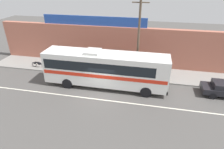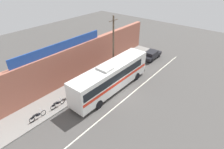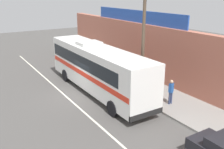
{
  "view_description": "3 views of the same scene",
  "coord_description": "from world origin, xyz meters",
  "px_view_note": "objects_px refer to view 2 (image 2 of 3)",
  "views": [
    {
      "loc": [
        4.24,
        -14.71,
        10.06
      ],
      "look_at": [
        0.83,
        1.44,
        1.53
      ],
      "focal_mm": 30.56,
      "sensor_mm": 36.0,
      "label": 1
    },
    {
      "loc": [
        -14.77,
        -10.59,
        13.77
      ],
      "look_at": [
        0.59,
        2.02,
        1.92
      ],
      "focal_mm": 29.34,
      "sensor_mm": 36.0,
      "label": 2
    },
    {
      "loc": [
        16.43,
        -7.15,
        7.55
      ],
      "look_at": [
        2.05,
        1.83,
        1.94
      ],
      "focal_mm": 40.49,
      "sensor_mm": 36.0,
      "label": 3
    }
  ],
  "objects_px": {
    "motorcycle_red": "(37,116)",
    "pedestrian_far_right": "(117,62)",
    "intercity_bus": "(111,76)",
    "pedestrian_far_left": "(68,91)",
    "motorcycle_green": "(57,104)",
    "parked_car": "(151,55)",
    "utility_pole": "(113,47)"
  },
  "relations": [
    {
      "from": "intercity_bus",
      "to": "pedestrian_far_left",
      "type": "relative_size",
      "value": 7.62
    },
    {
      "from": "motorcycle_green",
      "to": "pedestrian_far_left",
      "type": "height_order",
      "value": "pedestrian_far_left"
    },
    {
      "from": "intercity_bus",
      "to": "motorcycle_red",
      "type": "relative_size",
      "value": 6.35
    },
    {
      "from": "intercity_bus",
      "to": "utility_pole",
      "type": "bearing_deg",
      "value": 34.71
    },
    {
      "from": "pedestrian_far_right",
      "to": "pedestrian_far_left",
      "type": "distance_m",
      "value": 9.57
    },
    {
      "from": "intercity_bus",
      "to": "pedestrian_far_right",
      "type": "height_order",
      "value": "intercity_bus"
    },
    {
      "from": "motorcycle_red",
      "to": "pedestrian_far_right",
      "type": "height_order",
      "value": "pedestrian_far_right"
    },
    {
      "from": "intercity_bus",
      "to": "pedestrian_far_right",
      "type": "bearing_deg",
      "value": 31.05
    },
    {
      "from": "motorcycle_red",
      "to": "utility_pole",
      "type": "bearing_deg",
      "value": -1.9
    },
    {
      "from": "parked_car",
      "to": "utility_pole",
      "type": "height_order",
      "value": "utility_pole"
    },
    {
      "from": "motorcycle_green",
      "to": "pedestrian_far_right",
      "type": "bearing_deg",
      "value": 2.86
    },
    {
      "from": "utility_pole",
      "to": "motorcycle_green",
      "type": "bearing_deg",
      "value": 177.74
    },
    {
      "from": "intercity_bus",
      "to": "utility_pole",
      "type": "height_order",
      "value": "utility_pole"
    },
    {
      "from": "motorcycle_red",
      "to": "pedestrian_far_right",
      "type": "xyz_separation_m",
      "value": [
        13.91,
        0.55,
        0.59
      ]
    },
    {
      "from": "parked_car",
      "to": "utility_pole",
      "type": "distance_m",
      "value": 9.36
    },
    {
      "from": "motorcycle_green",
      "to": "pedestrian_far_left",
      "type": "relative_size",
      "value": 1.19
    },
    {
      "from": "motorcycle_red",
      "to": "pedestrian_far_left",
      "type": "height_order",
      "value": "pedestrian_far_left"
    },
    {
      "from": "intercity_bus",
      "to": "motorcycle_red",
      "type": "height_order",
      "value": "intercity_bus"
    },
    {
      "from": "parked_car",
      "to": "intercity_bus",
      "type": "bearing_deg",
      "value": -177.06
    },
    {
      "from": "motorcycle_green",
      "to": "pedestrian_far_left",
      "type": "bearing_deg",
      "value": 11.51
    },
    {
      "from": "intercity_bus",
      "to": "pedestrian_far_right",
      "type": "distance_m",
      "value": 5.93
    },
    {
      "from": "utility_pole",
      "to": "parked_car",
      "type": "bearing_deg",
      "value": -9.99
    },
    {
      "from": "motorcycle_red",
      "to": "pedestrian_far_left",
      "type": "bearing_deg",
      "value": 4.74
    },
    {
      "from": "utility_pole",
      "to": "pedestrian_far_right",
      "type": "height_order",
      "value": "utility_pole"
    },
    {
      "from": "intercity_bus",
      "to": "motorcycle_green",
      "type": "xyz_separation_m",
      "value": [
        -6.42,
        2.45,
        -1.5
      ]
    },
    {
      "from": "parked_car",
      "to": "motorcycle_red",
      "type": "relative_size",
      "value": 2.2
    },
    {
      "from": "parked_car",
      "to": "pedestrian_far_right",
      "type": "bearing_deg",
      "value": 159.29
    },
    {
      "from": "intercity_bus",
      "to": "motorcycle_green",
      "type": "height_order",
      "value": "intercity_bus"
    },
    {
      "from": "utility_pole",
      "to": "motorcycle_green",
      "type": "xyz_separation_m",
      "value": [
        -9.42,
        0.37,
        -3.92
      ]
    },
    {
      "from": "motorcycle_green",
      "to": "utility_pole",
      "type": "bearing_deg",
      "value": -2.26
    },
    {
      "from": "parked_car",
      "to": "motorcycle_green",
      "type": "relative_size",
      "value": 2.22
    },
    {
      "from": "parked_car",
      "to": "pedestrian_far_left",
      "type": "distance_m",
      "value": 16.16
    }
  ]
}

